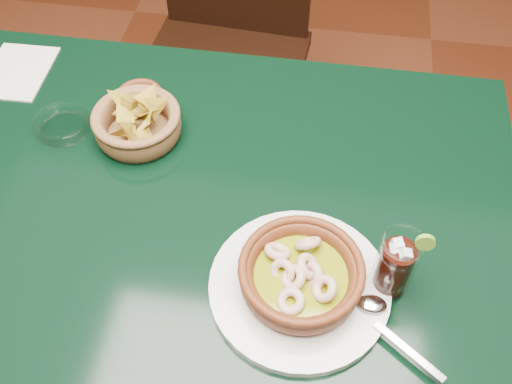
# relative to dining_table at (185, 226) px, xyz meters

# --- Properties ---
(ground) EXTENTS (7.00, 7.00, 0.00)m
(ground) POSITION_rel_dining_table_xyz_m (0.00, 0.00, -0.65)
(ground) COLOR #471C0C
(ground) RESTS_ON ground
(dining_table) EXTENTS (1.20, 0.80, 0.75)m
(dining_table) POSITION_rel_dining_table_xyz_m (0.00, 0.00, 0.00)
(dining_table) COLOR black
(dining_table) RESTS_ON ground
(dining_chair) EXTENTS (0.48, 0.48, 0.97)m
(dining_chair) POSITION_rel_dining_table_xyz_m (-0.06, 0.71, -0.12)
(dining_chair) COLOR black
(dining_chair) RESTS_ON ground
(shrimp_plate) EXTENTS (0.36, 0.28, 0.08)m
(shrimp_plate) POSITION_rel_dining_table_xyz_m (0.23, -0.15, 0.13)
(shrimp_plate) COLOR silver
(shrimp_plate) RESTS_ON dining_table
(chip_basket) EXTENTS (0.20, 0.20, 0.12)m
(chip_basket) POSITION_rel_dining_table_xyz_m (-0.11, 0.13, 0.13)
(chip_basket) COLOR brown
(chip_basket) RESTS_ON dining_table
(guacamole_ramekin) EXTENTS (0.12, 0.12, 0.04)m
(guacamole_ramekin) POSITION_rel_dining_table_xyz_m (-0.13, 0.21, 0.12)
(guacamole_ramekin) COLOR #522310
(guacamole_ramekin) RESTS_ON dining_table
(cola_drink) EXTENTS (0.13, 0.13, 0.15)m
(cola_drink) POSITION_rel_dining_table_xyz_m (0.37, -0.13, 0.16)
(cola_drink) COLOR white
(cola_drink) RESTS_ON dining_table
(glass_ashtray) EXTENTS (0.12, 0.12, 0.03)m
(glass_ashtray) POSITION_rel_dining_table_xyz_m (-0.26, 0.12, 0.11)
(glass_ashtray) COLOR white
(glass_ashtray) RESTS_ON dining_table
(paper_menu) EXTENTS (0.14, 0.18, 0.00)m
(paper_menu) POSITION_rel_dining_table_xyz_m (-0.42, 0.27, 0.10)
(paper_menu) COLOR beige
(paper_menu) RESTS_ON dining_table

